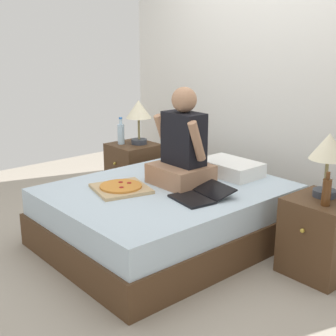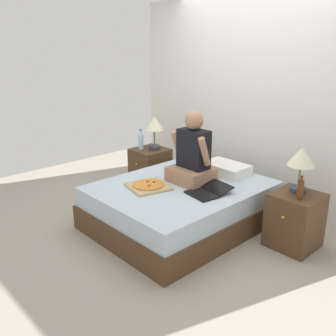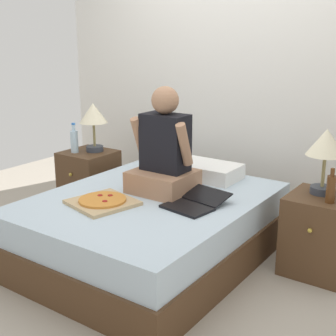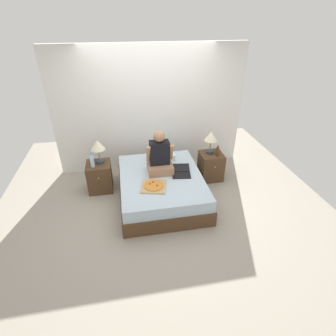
{
  "view_description": "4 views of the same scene",
  "coord_description": "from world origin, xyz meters",
  "px_view_note": "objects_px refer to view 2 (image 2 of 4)",
  "views": [
    {
      "loc": [
        2.68,
        -2.3,
        1.65
      ],
      "look_at": [
        -0.01,
        0.03,
        0.62
      ],
      "focal_mm": 50.0,
      "sensor_mm": 36.0,
      "label": 1
    },
    {
      "loc": [
        2.68,
        -2.68,
        1.93
      ],
      "look_at": [
        0.06,
        -0.25,
        0.73
      ],
      "focal_mm": 40.0,
      "sensor_mm": 36.0,
      "label": 2
    },
    {
      "loc": [
        1.94,
        -2.55,
        1.6
      ],
      "look_at": [
        0.13,
        0.04,
        0.7
      ],
      "focal_mm": 50.0,
      "sensor_mm": 36.0,
      "label": 3
    },
    {
      "loc": [
        -0.59,
        -3.85,
        2.94
      ],
      "look_at": [
        0.1,
        -0.12,
        0.69
      ],
      "focal_mm": 28.0,
      "sensor_mm": 36.0,
      "label": 4
    }
  ],
  "objects_px": {
    "nightstand_left": "(150,168)",
    "water_bottle": "(141,141)",
    "nightstand_right": "(295,220)",
    "lamp_on_left_nightstand": "(154,125)",
    "lamp_on_right_nightstand": "(301,160)",
    "beer_bottle": "(300,189)",
    "person_seated": "(192,156)",
    "bed": "(181,205)",
    "pizza_box": "(148,186)",
    "laptop": "(207,192)"
  },
  "relations": [
    {
      "from": "nightstand_left",
      "to": "water_bottle",
      "type": "distance_m",
      "value": 0.41
    },
    {
      "from": "water_bottle",
      "to": "nightstand_right",
      "type": "relative_size",
      "value": 0.5
    },
    {
      "from": "lamp_on_left_nightstand",
      "to": "lamp_on_right_nightstand",
      "type": "bearing_deg",
      "value": 0.0
    },
    {
      "from": "water_bottle",
      "to": "lamp_on_right_nightstand",
      "type": "bearing_deg",
      "value": 3.57
    },
    {
      "from": "lamp_on_right_nightstand",
      "to": "beer_bottle",
      "type": "bearing_deg",
      "value": -56.31
    },
    {
      "from": "nightstand_left",
      "to": "beer_bottle",
      "type": "distance_m",
      "value": 2.29
    },
    {
      "from": "lamp_on_right_nightstand",
      "to": "nightstand_right",
      "type": "bearing_deg",
      "value": -59.07
    },
    {
      "from": "nightstand_left",
      "to": "lamp_on_right_nightstand",
      "type": "relative_size",
      "value": 1.23
    },
    {
      "from": "lamp_on_left_nightstand",
      "to": "person_seated",
      "type": "height_order",
      "value": "person_seated"
    },
    {
      "from": "nightstand_left",
      "to": "person_seated",
      "type": "bearing_deg",
      "value": -16.36
    },
    {
      "from": "water_bottle",
      "to": "person_seated",
      "type": "xyz_separation_m",
      "value": [
        1.18,
        -0.23,
        0.09
      ]
    },
    {
      "from": "bed",
      "to": "lamp_on_left_nightstand",
      "type": "height_order",
      "value": "lamp_on_left_nightstand"
    },
    {
      "from": "bed",
      "to": "lamp_on_right_nightstand",
      "type": "height_order",
      "value": "lamp_on_right_nightstand"
    },
    {
      "from": "nightstand_left",
      "to": "person_seated",
      "type": "xyz_separation_m",
      "value": [
        1.1,
        -0.32,
        0.48
      ]
    },
    {
      "from": "nightstand_right",
      "to": "lamp_on_right_nightstand",
      "type": "height_order",
      "value": "lamp_on_right_nightstand"
    },
    {
      "from": "bed",
      "to": "water_bottle",
      "type": "xyz_separation_m",
      "value": [
        -1.18,
        0.4,
        0.43
      ]
    },
    {
      "from": "lamp_on_right_nightstand",
      "to": "pizza_box",
      "type": "bearing_deg",
      "value": -145.39
    },
    {
      "from": "lamp_on_left_nightstand",
      "to": "nightstand_left",
      "type": "bearing_deg",
      "value": -128.63
    },
    {
      "from": "nightstand_left",
      "to": "water_bottle",
      "type": "bearing_deg",
      "value": -131.65
    },
    {
      "from": "lamp_on_right_nightstand",
      "to": "laptop",
      "type": "bearing_deg",
      "value": -142.87
    },
    {
      "from": "lamp_on_left_nightstand",
      "to": "pizza_box",
      "type": "xyz_separation_m",
      "value": [
        0.88,
        -0.85,
        -0.39
      ]
    },
    {
      "from": "bed",
      "to": "person_seated",
      "type": "distance_m",
      "value": 0.55
    },
    {
      "from": "laptop",
      "to": "nightstand_right",
      "type": "bearing_deg",
      "value": 33.31
    },
    {
      "from": "lamp_on_right_nightstand",
      "to": "person_seated",
      "type": "bearing_deg",
      "value": -160.54
    },
    {
      "from": "beer_bottle",
      "to": "lamp_on_right_nightstand",
      "type": "bearing_deg",
      "value": 123.69
    },
    {
      "from": "nightstand_left",
      "to": "lamp_on_left_nightstand",
      "type": "xyz_separation_m",
      "value": [
        0.04,
        0.05,
        0.6
      ]
    },
    {
      "from": "laptop",
      "to": "lamp_on_right_nightstand",
      "type": "bearing_deg",
      "value": 37.13
    },
    {
      "from": "lamp_on_left_nightstand",
      "to": "beer_bottle",
      "type": "distance_m",
      "value": 2.24
    },
    {
      "from": "nightstand_left",
      "to": "water_bottle",
      "type": "xyz_separation_m",
      "value": [
        -0.08,
        -0.09,
        0.39
      ]
    },
    {
      "from": "nightstand_left",
      "to": "beer_bottle",
      "type": "relative_size",
      "value": 2.42
    },
    {
      "from": "water_bottle",
      "to": "laptop",
      "type": "bearing_deg",
      "value": -14.18
    },
    {
      "from": "water_bottle",
      "to": "lamp_on_right_nightstand",
      "type": "xyz_separation_m",
      "value": [
        2.24,
        0.14,
        0.22
      ]
    },
    {
      "from": "bed",
      "to": "water_bottle",
      "type": "height_order",
      "value": "water_bottle"
    },
    {
      "from": "bed",
      "to": "lamp_on_left_nightstand",
      "type": "relative_size",
      "value": 4.09
    },
    {
      "from": "water_bottle",
      "to": "beer_bottle",
      "type": "relative_size",
      "value": 1.2
    },
    {
      "from": "nightstand_right",
      "to": "laptop",
      "type": "xyz_separation_m",
      "value": [
        -0.73,
        -0.48,
        0.22
      ]
    },
    {
      "from": "lamp_on_right_nightstand",
      "to": "lamp_on_left_nightstand",
      "type": "bearing_deg",
      "value": 180.0
    },
    {
      "from": "lamp_on_right_nightstand",
      "to": "laptop",
      "type": "xyz_separation_m",
      "value": [
        -0.7,
        -0.53,
        -0.39
      ]
    },
    {
      "from": "lamp_on_right_nightstand",
      "to": "person_seated",
      "type": "distance_m",
      "value": 1.13
    },
    {
      "from": "beer_bottle",
      "to": "pizza_box",
      "type": "xyz_separation_m",
      "value": [
        -1.34,
        -0.7,
        -0.16
      ]
    },
    {
      "from": "beer_bottle",
      "to": "laptop",
      "type": "relative_size",
      "value": 0.5
    },
    {
      "from": "nightstand_right",
      "to": "lamp_on_left_nightstand",
      "type": "bearing_deg",
      "value": 178.67
    },
    {
      "from": "nightstand_right",
      "to": "pizza_box",
      "type": "height_order",
      "value": "nightstand_right"
    },
    {
      "from": "laptop",
      "to": "water_bottle",
      "type": "bearing_deg",
      "value": 165.82
    },
    {
      "from": "person_seated",
      "to": "lamp_on_left_nightstand",
      "type": "bearing_deg",
      "value": 160.62
    },
    {
      "from": "beer_bottle",
      "to": "pizza_box",
      "type": "relative_size",
      "value": 0.47
    },
    {
      "from": "water_bottle",
      "to": "person_seated",
      "type": "bearing_deg",
      "value": -11.18
    },
    {
      "from": "lamp_on_left_nightstand",
      "to": "beer_bottle",
      "type": "bearing_deg",
      "value": -3.86
    },
    {
      "from": "water_bottle",
      "to": "beer_bottle",
      "type": "height_order",
      "value": "water_bottle"
    },
    {
      "from": "pizza_box",
      "to": "beer_bottle",
      "type": "bearing_deg",
      "value": 27.77
    }
  ]
}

